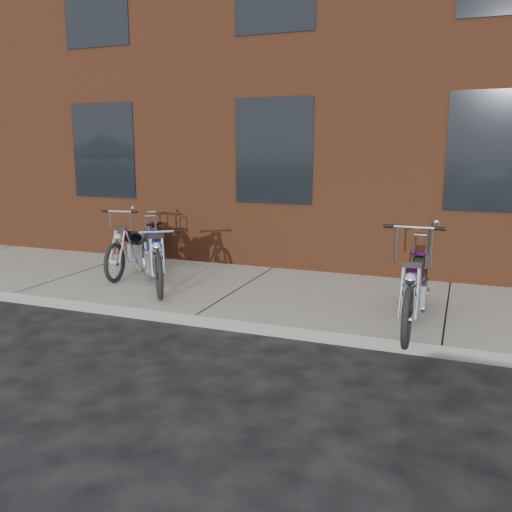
% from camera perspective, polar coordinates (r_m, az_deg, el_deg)
% --- Properties ---
extents(ground, '(120.00, 120.00, 0.00)m').
position_cam_1_polar(ground, '(7.07, -6.38, -7.39)').
color(ground, black).
rests_on(ground, ground).
extents(sidewalk, '(22.00, 3.00, 0.15)m').
position_cam_1_polar(sidewalk, '(8.35, -1.64, -3.83)').
color(sidewalk, '#9A9792').
rests_on(sidewalk, ground).
extents(building_brick, '(22.00, 10.00, 8.00)m').
position_cam_1_polar(building_brick, '(14.37, 8.86, 18.20)').
color(building_brick, brown).
rests_on(building_brick, ground).
extents(chopper_purple, '(0.56, 2.31, 1.29)m').
position_cam_1_polar(chopper_purple, '(6.80, 16.29, -3.56)').
color(chopper_purple, black).
rests_on(chopper_purple, sidewalk).
extents(chopper_blue, '(1.43, 1.93, 1.00)m').
position_cam_1_polar(chopper_blue, '(8.57, -10.65, -0.26)').
color(chopper_blue, black).
rests_on(chopper_blue, sidewalk).
extents(chopper_third, '(0.56, 2.21, 1.12)m').
position_cam_1_polar(chopper_third, '(9.56, -12.34, 0.79)').
color(chopper_third, black).
rests_on(chopper_third, sidewalk).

